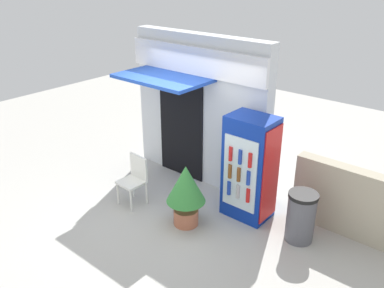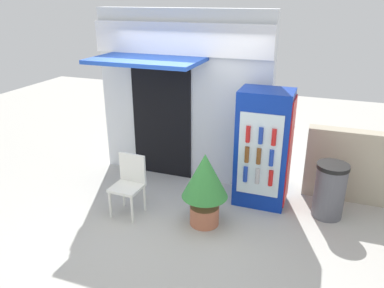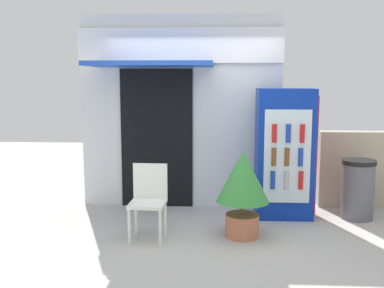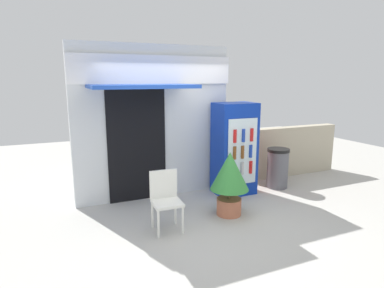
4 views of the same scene
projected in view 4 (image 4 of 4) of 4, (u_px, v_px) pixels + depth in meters
name	position (u px, v px, depth m)	size (l,w,h in m)	color
ground	(196.00, 223.00, 5.06)	(16.00, 16.00, 0.00)	beige
storefront_building	(152.00, 120.00, 6.00)	(2.95, 1.25, 2.83)	silver
drink_cooler	(235.00, 149.00, 6.26)	(0.78, 0.62, 1.78)	#0C2D9E
plastic_chair	(165.00, 196.00, 4.80)	(0.44, 0.43, 0.89)	white
potted_plant_near_shop	(230.00, 176.00, 5.27)	(0.64, 0.64, 1.07)	#BC6B4C
trash_bin	(278.00, 168.00, 6.68)	(0.45, 0.45, 0.82)	#595960
stone_boundary_wall	(290.00, 151.00, 7.55)	(2.47, 0.23, 1.13)	#B7AD93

